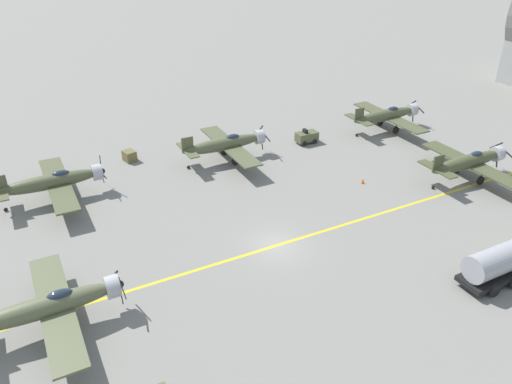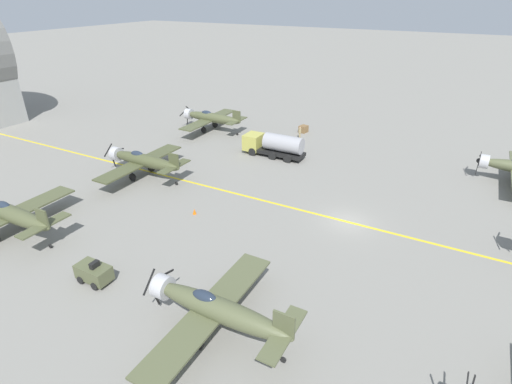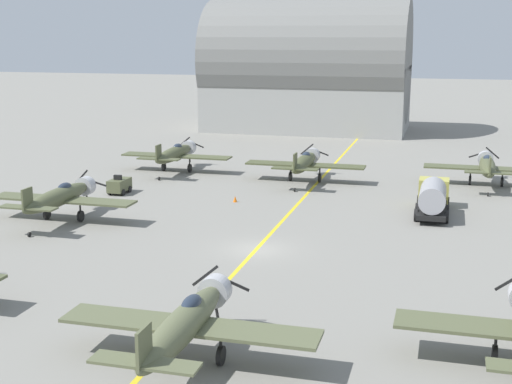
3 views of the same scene
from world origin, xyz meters
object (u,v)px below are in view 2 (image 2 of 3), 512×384
object	(u,v)px
traffic_cone	(194,211)
fuel_tanker	(274,145)
airplane_far_left	(10,214)
supply_crate_mid_lane	(303,129)
tow_tractor	(94,272)
ground_crew_walking	(300,132)
airplane_far_right	(211,118)
airplane_far_center	(143,160)
airplane_mid_left	(215,308)

from	to	relation	value
traffic_cone	fuel_tanker	bearing A→B (deg)	0.03
airplane_far_left	supply_crate_mid_lane	bearing A→B (deg)	-23.93
tow_tractor	airplane_far_left	bearing A→B (deg)	83.89
tow_tractor	traffic_cone	bearing A→B (deg)	-2.58
ground_crew_walking	supply_crate_mid_lane	size ratio (longest dim) A/B	1.43
fuel_tanker	airplane_far_right	bearing A→B (deg)	69.62
airplane_far_left	traffic_cone	world-z (taller)	airplane_far_left
airplane_far_center	tow_tractor	bearing A→B (deg)	-161.78
airplane_far_left	airplane_mid_left	world-z (taller)	same
fuel_tanker	ground_crew_walking	bearing A→B (deg)	-2.56
fuel_tanker	ground_crew_walking	xyz separation A→B (m)	(7.78, -0.35, -0.56)
fuel_tanker	supply_crate_mid_lane	size ratio (longest dim) A/B	6.54
airplane_far_center	supply_crate_mid_lane	distance (m)	25.47
airplane_far_right	supply_crate_mid_lane	bearing A→B (deg)	-62.64
airplane_mid_left	supply_crate_mid_lane	distance (m)	40.40
ground_crew_walking	airplane_far_left	bearing A→B (deg)	161.05
airplane_far_center	airplane_mid_left	bearing A→B (deg)	-140.98
tow_tractor	airplane_far_center	bearing A→B (deg)	31.45
tow_tractor	ground_crew_walking	world-z (taller)	tow_tractor
airplane_mid_left	fuel_tanker	distance (m)	30.09
airplane_mid_left	airplane_far_center	distance (m)	25.44
tow_tractor	ground_crew_walking	xyz separation A→B (m)	(36.20, -0.86, 0.16)
airplane_far_left	airplane_mid_left	xyz separation A→B (m)	(-1.13, -21.72, 0.00)
airplane_mid_left	airplane_far_center	bearing A→B (deg)	50.46
tow_tractor	supply_crate_mid_lane	distance (m)	39.10
tow_tractor	ground_crew_walking	size ratio (longest dim) A/B	1.49
supply_crate_mid_lane	tow_tractor	bearing A→B (deg)	179.64
fuel_tanker	supply_crate_mid_lane	xyz separation A→B (m)	(10.68, 0.26, -1.00)
ground_crew_walking	supply_crate_mid_lane	world-z (taller)	ground_crew_walking
airplane_mid_left	airplane_far_center	world-z (taller)	same
fuel_tanker	airplane_far_center	bearing A→B (deg)	141.74
ground_crew_walking	fuel_tanker	bearing A→B (deg)	177.44
ground_crew_walking	traffic_cone	world-z (taller)	ground_crew_walking
tow_tractor	supply_crate_mid_lane	xyz separation A→B (m)	(39.10, -0.24, -0.28)
airplane_far_center	traffic_cone	bearing A→B (deg)	-125.88
ground_crew_walking	traffic_cone	bearing A→B (deg)	179.21
tow_tractor	supply_crate_mid_lane	world-z (taller)	tow_tractor
airplane_far_center	airplane_far_right	xyz separation A→B (m)	(17.54, 2.74, -0.00)
supply_crate_mid_lane	traffic_cone	size ratio (longest dim) A/B	2.22
airplane_far_center	tow_tractor	world-z (taller)	airplane_far_center
airplane_mid_left	ground_crew_walking	xyz separation A→B (m)	(36.14, 9.69, -1.06)
airplane_far_left	ground_crew_walking	xyz separation A→B (m)	(35.01, -12.02, -1.06)
airplane_far_right	airplane_far_left	bearing A→B (deg)	-175.82
fuel_tanker	tow_tractor	distance (m)	28.44
airplane_mid_left	tow_tractor	world-z (taller)	airplane_mid_left
airplane_far_left	fuel_tanker	size ratio (longest dim) A/B	1.50
ground_crew_walking	airplane_far_center	bearing A→B (deg)	153.11
airplane_far_left	traffic_cone	xyz separation A→B (m)	(10.24, -11.68, -1.74)
airplane_far_center	fuel_tanker	size ratio (longest dim) A/B	1.50
airplane_far_center	traffic_cone	xyz separation A→B (m)	(-4.21, -10.08, -1.74)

